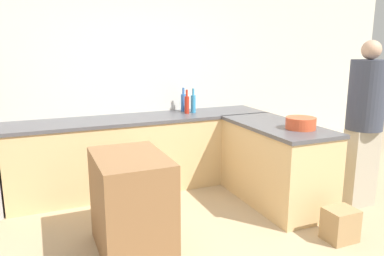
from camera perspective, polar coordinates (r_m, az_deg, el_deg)
wall_back at (r=4.86m, az=-8.72°, el=7.59°), size 8.00×0.06×2.70m
counter_back at (r=4.69m, az=-7.30°, el=-3.71°), size 3.18×0.66×0.90m
counter_peninsula at (r=4.34m, az=12.61°, el=-5.26°), size 0.69×1.41×0.90m
island_table at (r=3.30m, az=-9.22°, el=-11.32°), size 0.58×0.84×0.86m
mixing_bowl at (r=4.04m, az=16.24°, el=0.72°), size 0.31×0.31×0.12m
water_bottle_blue at (r=4.93m, az=-1.32°, el=4.00°), size 0.07×0.07×0.31m
dish_soap_bottle at (r=4.80m, az=0.19°, el=3.80°), size 0.06×0.06×0.31m
hot_sauce_bottle at (r=4.76m, az=-0.79°, el=3.67°), size 0.06×0.06×0.30m
person_at_peninsula at (r=4.41m, az=24.79°, el=1.20°), size 0.38×0.38×1.81m
paper_bag at (r=3.77m, az=21.65°, el=-13.53°), size 0.28×0.23×0.30m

